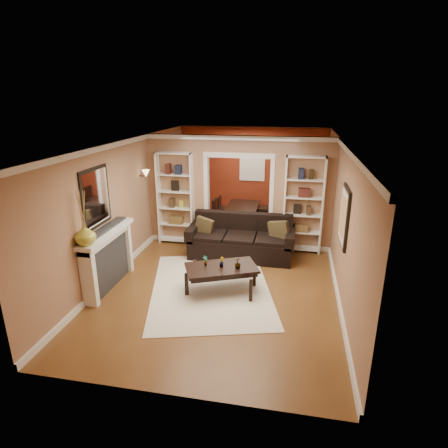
% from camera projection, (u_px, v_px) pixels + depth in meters
% --- Properties ---
extents(floor, '(8.00, 8.00, 0.00)m').
position_uv_depth(floor, '(230.00, 263.00, 8.39)').
color(floor, brown).
rests_on(floor, ground).
extents(ceiling, '(8.00, 8.00, 0.00)m').
position_uv_depth(ceiling, '(230.00, 141.00, 7.53)').
color(ceiling, white).
rests_on(ceiling, ground).
extents(wall_back, '(8.00, 0.00, 8.00)m').
position_uv_depth(wall_back, '(252.00, 171.00, 11.68)').
color(wall_back, '#A27455').
rests_on(wall_back, ground).
extents(wall_front, '(8.00, 0.00, 8.00)m').
position_uv_depth(wall_front, '(169.00, 300.00, 4.24)').
color(wall_front, '#A27455').
rests_on(wall_front, ground).
extents(wall_left, '(0.00, 8.00, 8.00)m').
position_uv_depth(wall_left, '(131.00, 200.00, 8.36)').
color(wall_left, '#A27455').
rests_on(wall_left, ground).
extents(wall_right, '(0.00, 8.00, 8.00)m').
position_uv_depth(wall_right, '(340.00, 211.00, 7.56)').
color(wall_right, '#A27455').
rests_on(wall_right, ground).
extents(partition_wall, '(4.50, 0.15, 2.70)m').
position_uv_depth(partition_wall, '(239.00, 192.00, 9.08)').
color(partition_wall, '#A27455').
rests_on(partition_wall, floor).
extents(red_back_panel, '(4.44, 0.04, 2.64)m').
position_uv_depth(red_back_panel, '(252.00, 172.00, 11.66)').
color(red_back_panel, maroon).
rests_on(red_back_panel, floor).
extents(dining_window, '(0.78, 0.03, 0.98)m').
position_uv_depth(dining_window, '(252.00, 165.00, 11.55)').
color(dining_window, '#8CA5CC').
rests_on(dining_window, wall_back).
extents(area_rug, '(2.97, 3.60, 0.01)m').
position_uv_depth(area_rug, '(211.00, 288.00, 7.32)').
color(area_rug, silver).
rests_on(area_rug, floor).
extents(sofa, '(2.44, 1.05, 0.95)m').
position_uv_depth(sofa, '(241.00, 237.00, 8.63)').
color(sofa, black).
rests_on(sofa, floor).
extents(pillow_left, '(0.42, 0.19, 0.41)m').
position_uv_depth(pillow_left, '(204.00, 227.00, 8.70)').
color(pillow_left, brown).
rests_on(pillow_left, sofa).
extents(pillow_right, '(0.47, 0.30, 0.46)m').
position_uv_depth(pillow_right, '(279.00, 231.00, 8.38)').
color(pillow_right, brown).
rests_on(pillow_right, sofa).
extents(coffee_table, '(1.50, 1.19, 0.50)m').
position_uv_depth(coffee_table, '(221.00, 279.00, 7.14)').
color(coffee_table, black).
rests_on(coffee_table, floor).
extents(plant_left, '(0.11, 0.12, 0.20)m').
position_uv_depth(plant_left, '(205.00, 261.00, 7.08)').
color(plant_left, '#336626').
rests_on(plant_left, coffee_table).
extents(plant_center, '(0.12, 0.13, 0.19)m').
position_uv_depth(plant_center, '(221.00, 262.00, 7.02)').
color(plant_center, '#336626').
rests_on(plant_center, coffee_table).
extents(plant_right, '(0.16, 0.16, 0.21)m').
position_uv_depth(plant_right, '(238.00, 263.00, 6.97)').
color(plant_right, '#336626').
rests_on(plant_right, coffee_table).
extents(bookshelf_left, '(0.90, 0.30, 2.30)m').
position_uv_depth(bookshelf_left, '(176.00, 199.00, 9.26)').
color(bookshelf_left, white).
rests_on(bookshelf_left, floor).
extents(bookshelf_right, '(0.90, 0.30, 2.30)m').
position_uv_depth(bookshelf_right, '(303.00, 205.00, 8.70)').
color(bookshelf_right, white).
rests_on(bookshelf_right, floor).
extents(fireplace, '(0.32, 1.70, 1.16)m').
position_uv_depth(fireplace, '(109.00, 259.00, 7.19)').
color(fireplace, white).
rests_on(fireplace, floor).
extents(vase, '(0.43, 0.43, 0.37)m').
position_uv_depth(vase, '(85.00, 235.00, 6.29)').
color(vase, '#B0B53A').
rests_on(vase, fireplace).
extents(mirror, '(0.03, 0.95, 1.10)m').
position_uv_depth(mirror, '(96.00, 198.00, 6.82)').
color(mirror, silver).
rests_on(mirror, wall_left).
extents(wall_sconce, '(0.18, 0.18, 0.22)m').
position_uv_depth(wall_sconce, '(143.00, 175.00, 8.70)').
color(wall_sconce, '#FFE0A5').
rests_on(wall_sconce, wall_left).
extents(framed_art, '(0.04, 0.85, 1.05)m').
position_uv_depth(framed_art, '(344.00, 216.00, 6.57)').
color(framed_art, black).
rests_on(framed_art, wall_right).
extents(dining_table, '(1.60, 0.89, 0.56)m').
position_uv_depth(dining_table, '(243.00, 216.00, 10.82)').
color(dining_table, black).
rests_on(dining_table, floor).
extents(dining_chair_nw, '(0.50, 0.50, 0.86)m').
position_uv_depth(dining_chair_nw, '(222.00, 213.00, 10.59)').
color(dining_chair_nw, black).
rests_on(dining_chair_nw, floor).
extents(dining_chair_ne, '(0.39, 0.39, 0.79)m').
position_uv_depth(dining_chair_ne, '(261.00, 216.00, 10.41)').
color(dining_chair_ne, black).
rests_on(dining_chair_ne, floor).
extents(dining_chair_sw, '(0.48, 0.48, 0.78)m').
position_uv_depth(dining_chair_sw, '(226.00, 208.00, 11.16)').
color(dining_chair_sw, black).
rests_on(dining_chair_sw, floor).
extents(dining_chair_se, '(0.56, 0.56, 0.90)m').
position_uv_depth(dining_chair_se, '(263.00, 208.00, 10.95)').
color(dining_chair_se, black).
rests_on(dining_chair_se, floor).
extents(chandelier, '(0.50, 0.50, 0.30)m').
position_uv_depth(chandelier, '(247.00, 156.00, 10.26)').
color(chandelier, '#392E1A').
rests_on(chandelier, ceiling).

